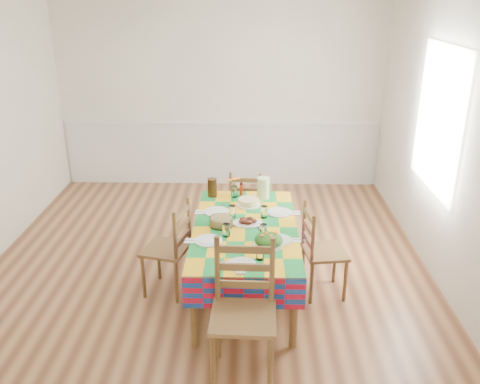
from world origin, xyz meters
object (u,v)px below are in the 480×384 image
chair_near (243,313)px  meat_platter (247,222)px  chair_far (246,205)px  tea_pitcher (212,188)px  chair_right (321,252)px  dining_table (245,234)px  green_pitcher (263,188)px  chair_left (170,249)px

chair_near → meat_platter: bearing=91.1°
meat_platter → chair_far: size_ratio=0.33×
tea_pitcher → chair_right: 1.31m
meat_platter → tea_pitcher: bearing=119.1°
dining_table → green_pitcher: bearing=75.8°
chair_far → chair_right: chair_right is taller
chair_right → chair_near: bearing=139.5°
chair_far → meat_platter: bearing=95.7°
dining_table → chair_far: (-0.00, 1.09, -0.19)m
green_pitcher → tea_pitcher: size_ratio=1.14×
chair_far → chair_right: bearing=126.8°
chair_right → meat_platter: bearing=76.5°
dining_table → chair_left: size_ratio=1.92×
chair_left → tea_pitcher: bearing=168.8°
meat_platter → tea_pitcher: 0.76m
chair_near → chair_left: chair_near is taller
green_pitcher → tea_pitcher: (-0.52, 0.03, -0.01)m
dining_table → chair_near: (0.00, -1.08, -0.09)m
chair_far → chair_left: bearing=62.6°
dining_table → green_pitcher: 0.73m
meat_platter → tea_pitcher: size_ratio=1.47×
dining_table → tea_pitcher: tea_pitcher is taller
chair_near → chair_left: size_ratio=1.16×
chair_near → chair_far: size_ratio=1.24×
dining_table → tea_pitcher: size_ratio=9.12×
chair_far → green_pitcher: bearing=118.1°
green_pitcher → tea_pitcher: green_pitcher is taller
chair_near → chair_far: (-0.00, 2.18, -0.10)m
chair_near → chair_left: bearing=124.7°
dining_table → meat_platter: 0.11m
tea_pitcher → chair_far: 0.62m
dining_table → meat_platter: size_ratio=6.21×
chair_far → dining_table: bearing=94.7°
meat_platter → tea_pitcher: tea_pitcher is taller
chair_near → chair_far: bearing=92.0°
dining_table → chair_far: chair_far is taller
chair_right → chair_far: bearing=24.4°
meat_platter → chair_far: 1.07m
meat_platter → chair_right: 0.72m
dining_table → chair_right: 0.71m
meat_platter → chair_left: chair_left is taller
green_pitcher → chair_far: 0.58m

